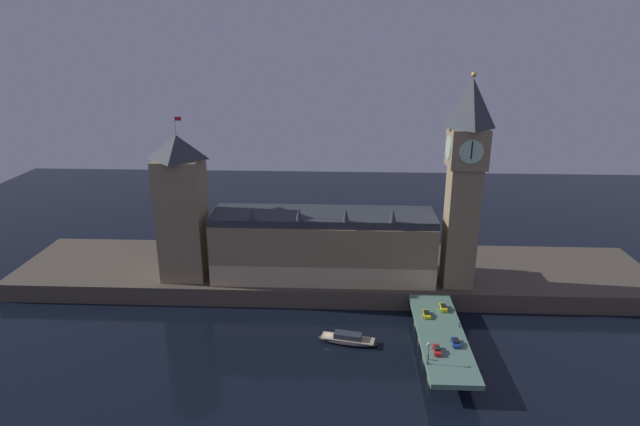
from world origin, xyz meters
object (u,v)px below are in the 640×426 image
at_px(car_northbound_trail, 437,350).
at_px(boat_upstream, 348,339).
at_px(car_southbound_trail, 443,307).
at_px(clock_tower, 465,178).
at_px(street_lamp_near, 428,350).
at_px(car_southbound_lead, 456,342).
at_px(pedestrian_near_rail, 428,357).
at_px(pedestrian_mid_walk, 460,324).
at_px(victoria_tower, 182,208).
at_px(car_northbound_lead, 426,314).

relative_size(car_northbound_trail, boat_upstream, 0.26).
xyz_separation_m(car_northbound_trail, car_southbound_trail, (5.57, 22.94, 0.03)).
height_order(clock_tower, boat_upstream, clock_tower).
height_order(car_northbound_trail, street_lamp_near, street_lamp_near).
distance_m(car_northbound_trail, car_southbound_lead, 6.79).
height_order(pedestrian_near_rail, pedestrian_mid_walk, pedestrian_mid_walk).
relative_size(car_northbound_trail, street_lamp_near, 0.76).
distance_m(pedestrian_near_rail, street_lamp_near, 3.56).
height_order(clock_tower, car_southbound_trail, clock_tower).
bearing_deg(car_southbound_lead, boat_upstream, 162.44).
xyz_separation_m(victoria_tower, car_northbound_lead, (77.33, -24.16, -23.65)).
bearing_deg(car_northbound_lead, pedestrian_mid_walk, -36.05).
distance_m(car_northbound_lead, pedestrian_near_rail, 22.55).
xyz_separation_m(clock_tower, pedestrian_mid_walk, (-4.23, -27.85, -34.96)).
relative_size(car_northbound_trail, pedestrian_mid_walk, 2.56).
relative_size(car_southbound_lead, pedestrian_near_rail, 2.88).
xyz_separation_m(pedestrian_mid_walk, street_lamp_near, (-11.53, -18.10, 2.89)).
bearing_deg(pedestrian_near_rail, street_lamp_near, -102.52).
relative_size(car_northbound_trail, pedestrian_near_rail, 3.00).
bearing_deg(victoria_tower, clock_tower, -1.52).
xyz_separation_m(clock_tower, boat_upstream, (-35.46, -27.75, -40.77)).
distance_m(victoria_tower, car_southbound_trail, 88.48).
bearing_deg(victoria_tower, street_lamp_near, -33.10).
bearing_deg(car_northbound_trail, victoria_tower, 150.91).
bearing_deg(car_northbound_lead, street_lamp_near, -97.50).
distance_m(pedestrian_mid_walk, boat_upstream, 31.76).
bearing_deg(pedestrian_mid_walk, street_lamp_near, -122.50).
distance_m(car_northbound_lead, car_northbound_trail, 18.87).
bearing_deg(street_lamp_near, car_northbound_trail, 59.07).
bearing_deg(victoria_tower, car_northbound_trail, -29.09).
bearing_deg(victoria_tower, pedestrian_near_rail, -31.97).
relative_size(victoria_tower, pedestrian_mid_walk, 29.31).
distance_m(car_northbound_trail, boat_upstream, 26.84).
relative_size(car_northbound_lead, car_southbound_trail, 1.02).
xyz_separation_m(car_northbound_trail, pedestrian_near_rail, (-2.78, -3.51, 0.12)).
distance_m(victoria_tower, car_southbound_lead, 94.67).
bearing_deg(boat_upstream, pedestrian_near_rail, -39.23).
relative_size(clock_tower, car_northbound_lead, 14.65).
xyz_separation_m(car_northbound_lead, street_lamp_near, (-3.18, -24.18, 3.23)).
relative_size(car_southbound_lead, street_lamp_near, 0.73).
xyz_separation_m(car_northbound_trail, pedestrian_mid_walk, (8.35, 12.79, 0.28)).
relative_size(car_southbound_trail, pedestrian_mid_walk, 2.45).
xyz_separation_m(car_southbound_trail, pedestrian_mid_walk, (2.78, -10.15, 0.25)).
height_order(pedestrian_mid_walk, street_lamp_near, street_lamp_near).
distance_m(car_northbound_lead, boat_upstream, 24.27).
relative_size(car_southbound_lead, boat_upstream, 0.25).
xyz_separation_m(clock_tower, car_northbound_trail, (-12.58, -40.64, -35.24)).
relative_size(clock_tower, car_northbound_trail, 14.33).
bearing_deg(car_southbound_lead, victoria_tower, 154.73).
height_order(victoria_tower, car_southbound_trail, victoria_tower).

